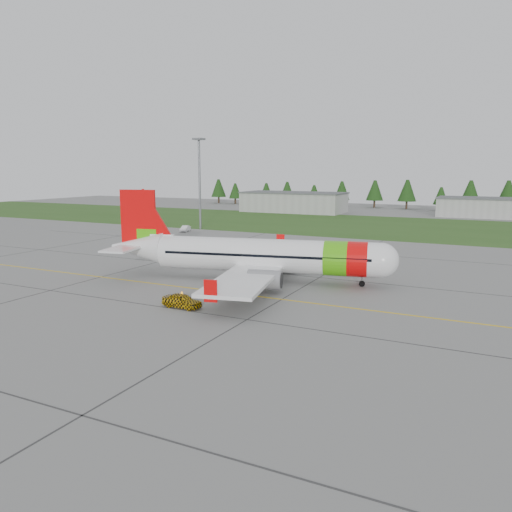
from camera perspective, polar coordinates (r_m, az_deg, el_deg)
The scene contains 10 objects.
ground at distance 50.90m, azimuth -11.14°, elevation -5.68°, with size 320.00×320.00×0.00m, color gray.
aircraft at distance 60.57m, azimuth 0.45°, elevation 0.06°, with size 35.79×33.55×10.96m.
follow_me_car at distance 49.58m, azimuth -8.49°, elevation -3.55°, with size 1.67×1.41×4.14m, color #EAB80D.
service_van at distance 110.73m, azimuth -8.12°, elevation 3.80°, with size 1.37×1.30×3.94m, color white.
grass_strip at distance 125.21m, azimuth 12.25°, elevation 3.47°, with size 320.00×50.00×0.03m, color #30561E.
taxi_guideline at distance 57.23m, azimuth -6.28°, elevation -3.81°, with size 120.00×0.25×0.02m, color gold.
hangar_west at distance 160.80m, azimuth 4.31°, elevation 6.10°, with size 32.00×14.00×6.00m, color #A8A8A3.
hangar_east at distance 157.25m, azimuth 24.46°, elevation 5.02°, with size 24.00×12.00×5.20m, color #A8A8A3.
floodlight_mast at distance 115.04m, azimuth -6.46°, elevation 8.07°, with size 0.50×0.50×20.00m, color slate.
treeline at distance 179.53m, azimuth 16.72°, elevation 6.74°, with size 160.00×8.00×10.00m, color #1C3F14, non-canonical shape.
Camera 1 is at (30.07, -38.80, 13.48)m, focal length 35.00 mm.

